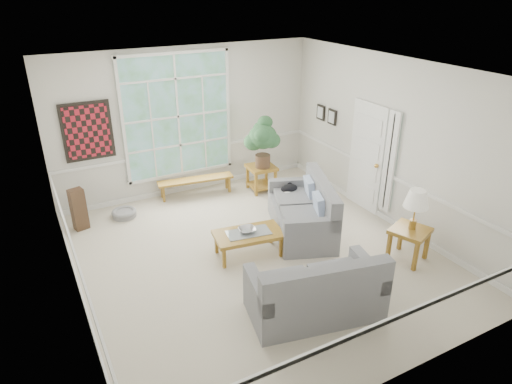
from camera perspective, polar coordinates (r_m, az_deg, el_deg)
floor at (r=7.62m, az=0.05°, el=-7.92°), size 5.50×6.00×0.01m
ceiling at (r=6.49m, az=0.06°, el=14.92°), size 5.50×6.00×0.02m
wall_back at (r=9.52m, az=-8.61°, el=8.67°), size 5.50×0.02×3.00m
wall_front at (r=4.80m, az=17.47°, el=-9.72°), size 5.50×0.02×3.00m
wall_left at (r=6.23m, az=-22.87°, el=-2.19°), size 0.02×6.00×3.00m
wall_right at (r=8.48m, az=16.74°, el=5.84°), size 0.02×6.00×3.00m
window_back at (r=9.38m, az=-9.74°, el=9.30°), size 2.30×0.08×2.40m
entry_door at (r=9.01m, az=13.60°, el=4.28°), size 0.08×0.90×2.10m
door_sidelight at (r=8.55m, az=16.40°, el=3.53°), size 0.08×0.26×1.90m
wall_art at (r=9.01m, az=-20.31°, el=7.12°), size 0.90×0.06×1.10m
wall_frame_near at (r=9.70m, az=9.45°, el=9.23°), size 0.04×0.26×0.32m
wall_frame_far at (r=10.00m, az=8.06°, el=9.81°), size 0.04×0.26×0.32m
loveseat_right at (r=8.10m, az=5.70°, el=-1.90°), size 1.52×2.01×0.97m
loveseat_front at (r=6.23m, az=7.39°, el=-11.27°), size 1.90×1.25×0.95m
coffee_table at (r=7.52m, az=-0.94°, el=-6.49°), size 1.19×0.76×0.41m
pewter_bowl at (r=7.43m, az=-1.11°, el=-4.73°), size 0.37×0.37×0.08m
window_bench at (r=9.66m, az=-7.51°, el=0.64°), size 1.60×0.52×0.37m
end_table at (r=9.76m, az=0.67°, el=1.74°), size 0.60×0.60×0.56m
houseplant at (r=9.41m, az=0.86°, el=6.21°), size 0.85×0.85×1.08m
side_table at (r=7.76m, az=18.48°, el=-6.23°), size 0.72×0.72×0.56m
table_lamp at (r=7.50m, az=19.26°, el=-2.10°), size 0.54×0.54×0.67m
pet_bed at (r=9.11m, az=-16.15°, el=-2.58°), size 0.58×0.58×0.14m
floor_speaker at (r=8.80m, az=-21.31°, el=-2.03°), size 0.28×0.25×0.78m
cat at (r=8.60m, az=4.16°, el=0.50°), size 0.34×0.24×0.16m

